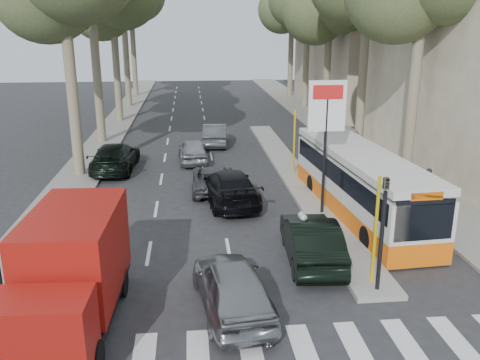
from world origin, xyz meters
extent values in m
plane|color=#28282B|center=(0.00, 0.00, 0.00)|extent=(120.00, 120.00, 0.00)
cube|color=gray|center=(8.60, 25.00, 0.06)|extent=(3.20, 70.00, 0.12)
cube|color=gray|center=(-8.00, 28.00, 0.06)|extent=(2.40, 64.00, 0.12)
cube|color=gray|center=(3.25, 11.00, 0.08)|extent=(1.50, 26.00, 0.16)
cube|color=#B7A88E|center=(15.50, 34.00, 8.00)|extent=(11.00, 20.00, 16.00)
cylinder|color=yellow|center=(3.25, -1.00, 1.75)|extent=(0.10, 0.10, 3.50)
cylinder|color=yellow|center=(3.25, 5.00, 1.75)|extent=(0.10, 0.10, 3.50)
cylinder|color=yellow|center=(3.25, 11.00, 1.75)|extent=(0.10, 0.10, 3.50)
cylinder|color=black|center=(3.25, 5.00, 2.60)|extent=(0.12, 0.12, 5.20)
cube|color=white|center=(3.25, 5.00, 4.60)|extent=(1.50, 0.10, 2.00)
cube|color=red|center=(3.25, 4.94, 5.15)|extent=(1.20, 0.02, 0.55)
cylinder|color=black|center=(3.25, -1.50, 1.60)|extent=(0.12, 0.12, 3.20)
imported|color=black|center=(3.25, -1.50, 3.10)|extent=(0.16, 0.41, 1.00)
cylinder|color=#6B604C|center=(-8.00, 12.00, 4.20)|extent=(0.56, 0.56, 8.40)
cylinder|color=#6B604C|center=(-8.10, 20.00, 4.48)|extent=(0.56, 0.56, 8.96)
cylinder|color=#6B604C|center=(-7.90, 28.00, 4.06)|extent=(0.56, 0.56, 8.12)
sphere|color=#3F4F2C|center=(-8.90, 28.60, 8.99)|extent=(5.20, 5.20, 5.20)
cylinder|color=#6B604C|center=(-8.00, 36.00, 4.76)|extent=(0.56, 0.56, 9.52)
cylinder|color=#6B604C|center=(-8.10, 44.00, 4.34)|extent=(0.56, 0.56, 8.68)
sphere|color=#3F4F2C|center=(-9.10, 44.60, 9.61)|extent=(5.20, 5.20, 5.20)
cylinder|color=#6B604C|center=(9.00, 10.00, 4.20)|extent=(0.56, 0.56, 8.40)
cylinder|color=#6B604C|center=(9.10, 18.00, 4.62)|extent=(0.56, 0.56, 9.24)
cylinder|color=#6B604C|center=(8.90, 26.00, 3.92)|extent=(0.56, 0.56, 7.84)
sphere|color=#3F4F2C|center=(7.90, 26.60, 8.68)|extent=(5.20, 5.20, 5.20)
cylinder|color=#6B604C|center=(9.00, 34.00, 4.48)|extent=(0.56, 0.56, 8.96)
sphere|color=#3F4F2C|center=(8.00, 34.60, 9.92)|extent=(5.20, 5.20, 5.20)
cylinder|color=#6B604C|center=(9.10, 42.00, 4.20)|extent=(0.56, 0.56, 8.40)
sphere|color=#3F4F2C|center=(8.10, 42.60, 9.30)|extent=(5.20, 5.20, 5.20)
imported|color=gray|center=(-1.10, -2.00, 0.75)|extent=(2.32, 4.61, 1.51)
imported|color=black|center=(1.80, 0.88, 0.76)|extent=(1.89, 4.70, 1.52)
imported|color=#46484D|center=(-1.10, 8.87, 0.59)|extent=(2.09, 4.33, 1.19)
imported|color=black|center=(-0.50, 7.00, 0.75)|extent=(2.79, 5.42, 1.50)
imported|color=#A0A1A8|center=(-2.01, 14.30, 0.68)|extent=(1.82, 4.06, 1.36)
imported|color=#54575C|center=(-0.50, 18.61, 0.71)|extent=(1.83, 4.43, 1.43)
imported|color=black|center=(-6.25, 12.93, 0.76)|extent=(2.38, 5.32, 1.51)
cube|color=black|center=(-5.29, -2.50, 0.52)|extent=(2.31, 5.74, 0.24)
cylinder|color=black|center=(-4.42, -4.42, 0.42)|extent=(0.32, 0.86, 0.85)
cylinder|color=black|center=(-6.16, -0.76, 0.42)|extent=(0.32, 0.86, 0.85)
cylinder|color=black|center=(-4.27, -0.84, 0.42)|extent=(0.32, 0.86, 0.85)
cube|color=maroon|center=(-5.38, -4.67, 1.37)|extent=(2.13, 1.41, 1.60)
cube|color=black|center=(-5.41, -5.28, 1.56)|extent=(1.89, 0.16, 0.85)
cube|color=maroon|center=(-5.25, -1.75, 1.84)|extent=(2.34, 4.05, 2.36)
cube|color=orange|center=(4.80, 5.03, 0.50)|extent=(2.99, 10.57, 0.82)
cube|color=silver|center=(4.80, 5.03, 1.59)|extent=(2.99, 10.57, 1.36)
cube|color=black|center=(4.80, 5.03, 1.86)|extent=(2.98, 10.16, 0.77)
cube|color=silver|center=(4.80, 5.03, 2.59)|extent=(2.99, 10.57, 0.27)
cube|color=black|center=(5.16, -0.14, 1.72)|extent=(2.00, 0.20, 1.36)
cube|color=orange|center=(5.16, -0.14, 2.52)|extent=(1.09, 0.14, 0.29)
cylinder|color=black|center=(4.02, 1.63, 0.41)|extent=(0.31, 0.89, 0.87)
cylinder|color=black|center=(6.04, 1.77, 0.41)|extent=(0.31, 0.89, 0.87)
cylinder|color=black|center=(3.57, 8.09, 0.41)|extent=(0.31, 0.89, 0.87)
cylinder|color=black|center=(5.59, 8.23, 0.41)|extent=(0.31, 0.89, 0.87)
cylinder|color=black|center=(1.46, 0.16, 0.30)|extent=(0.13, 0.60, 0.60)
cylinder|color=black|center=(1.54, 1.55, 0.30)|extent=(0.13, 0.60, 0.60)
cylinder|color=silver|center=(1.46, 0.22, 0.65)|extent=(0.08, 0.38, 0.75)
cube|color=black|center=(1.50, 0.90, 0.42)|extent=(0.25, 0.71, 0.28)
cube|color=black|center=(1.49, 0.72, 0.67)|extent=(0.31, 0.44, 0.20)
cube|color=black|center=(1.52, 1.18, 0.61)|extent=(0.30, 0.62, 0.11)
cylinder|color=silver|center=(1.46, 0.28, 0.95)|extent=(0.58, 0.07, 0.04)
imported|color=black|center=(1.50, 0.90, 0.83)|extent=(0.59, 0.41, 1.57)
imported|color=black|center=(1.53, 1.27, 0.78)|extent=(0.74, 0.44, 1.47)
sphere|color=#B2B2B7|center=(1.50, 0.86, 1.57)|extent=(0.26, 0.26, 0.26)
sphere|color=#B2B2B7|center=(1.52, 1.25, 1.51)|extent=(0.26, 0.26, 0.26)
imported|color=#453753|center=(7.85, 5.20, 0.99)|extent=(0.99, 1.13, 1.75)
imported|color=brown|center=(7.20, 13.43, 1.03)|extent=(1.26, 1.13, 1.82)
camera|label=1|loc=(-2.13, -14.47, 7.63)|focal=38.00mm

